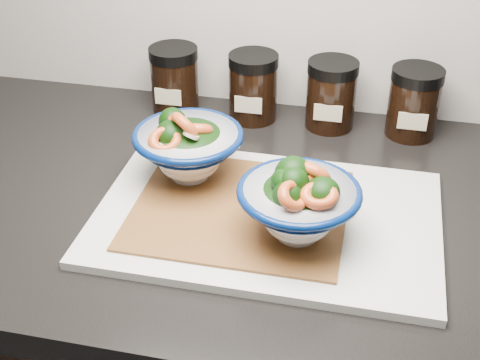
% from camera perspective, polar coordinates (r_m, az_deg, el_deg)
% --- Properties ---
extents(countertop, '(3.50, 0.60, 0.04)m').
position_cam_1_polar(countertop, '(0.94, 0.59, -2.67)').
color(countertop, black).
rests_on(countertop, cabinet).
extents(cutting_board, '(0.45, 0.30, 0.01)m').
position_cam_1_polar(cutting_board, '(0.89, 2.31, -3.23)').
color(cutting_board, silver).
rests_on(cutting_board, countertop).
extents(bamboo_mat, '(0.28, 0.24, 0.00)m').
position_cam_1_polar(bamboo_mat, '(0.89, -0.00, -2.48)').
color(bamboo_mat, '#965D2D').
rests_on(bamboo_mat, cutting_board).
extents(bowl_left, '(0.15, 0.15, 0.12)m').
position_cam_1_polar(bowl_left, '(0.93, -4.54, 2.89)').
color(bowl_left, white).
rests_on(bowl_left, bamboo_mat).
extents(bowl_right, '(0.15, 0.15, 0.11)m').
position_cam_1_polar(bowl_right, '(0.81, 5.03, -1.90)').
color(bowl_right, white).
rests_on(bowl_right, bamboo_mat).
extents(spice_jar_a, '(0.08, 0.08, 0.11)m').
position_cam_1_polar(spice_jar_a, '(1.14, -5.60, 8.54)').
color(spice_jar_a, black).
rests_on(spice_jar_a, countertop).
extents(spice_jar_b, '(0.08, 0.08, 0.11)m').
position_cam_1_polar(spice_jar_b, '(1.11, 1.13, 7.95)').
color(spice_jar_b, black).
rests_on(spice_jar_b, countertop).
extents(spice_jar_c, '(0.08, 0.08, 0.11)m').
position_cam_1_polar(spice_jar_c, '(1.10, 7.78, 7.25)').
color(spice_jar_c, black).
rests_on(spice_jar_c, countertop).
extents(spice_jar_d, '(0.08, 0.08, 0.11)m').
position_cam_1_polar(spice_jar_d, '(1.10, 14.62, 6.44)').
color(spice_jar_d, black).
rests_on(spice_jar_d, countertop).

